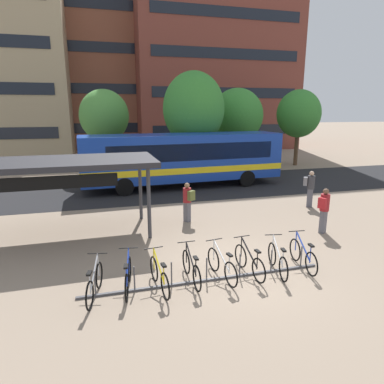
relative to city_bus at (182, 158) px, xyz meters
name	(u,v)px	position (x,y,z in m)	size (l,w,h in m)	color
ground	(242,270)	(-0.86, -11.25, -1.78)	(200.00, 200.00, 0.00)	gray
bus_lane_asphalt	(169,187)	(-0.86, 0.00, -1.77)	(80.00, 7.20, 0.01)	#232326
city_bus	(182,158)	(0.00, 0.00, 0.00)	(12.14, 3.18, 3.20)	#14389E
bike_rack	(207,278)	(-2.09, -11.63, -1.68)	(6.90, 0.15, 0.70)	#47474C
parked_bicycle_silver_0	(95,284)	(-5.05, -11.69, -1.39)	(0.57, 1.69, 0.99)	black
parked_bicycle_blue_1	(128,277)	(-4.22, -11.55, -1.39)	(0.52, 1.71, 0.99)	black
parked_bicycle_yellow_2	(159,276)	(-3.42, -11.72, -1.39)	(0.52, 1.72, 0.99)	black
parked_bicycle_black_3	(191,269)	(-2.50, -11.53, -1.39)	(0.52, 1.72, 0.99)	black
parked_bicycle_white_4	(222,266)	(-1.63, -11.57, -1.39)	(0.52, 1.71, 0.99)	black
parked_bicycle_black_5	(249,262)	(-0.79, -11.55, -1.39)	(0.52, 1.72, 0.99)	black
parked_bicycle_white_6	(278,260)	(0.05, -11.66, -1.39)	(0.52, 1.70, 0.99)	black
parked_bicycle_blue_7	(303,256)	(0.94, -11.57, -1.39)	(0.52, 1.72, 0.99)	black
transit_shelter	(60,165)	(-6.15, -6.87, 0.90)	(6.84, 3.27, 2.86)	#38383D
commuter_grey_pack_0	(310,186)	(4.91, -5.91, -0.75)	(0.60, 0.56, 1.77)	#565660
commuter_olive_pack_1	(188,200)	(-1.33, -6.53, -0.81)	(0.52, 0.60, 1.67)	#565660
commuter_red_pack_2	(324,208)	(3.33, -9.18, -0.77)	(0.60, 0.54, 1.75)	#565660
street_tree_0	(104,116)	(-4.34, 5.61, 2.39)	(3.46, 3.46, 6.02)	brown
street_tree_1	(237,116)	(5.85, 5.77, 2.37)	(4.10, 4.10, 6.26)	brown
street_tree_2	(194,109)	(1.51, 2.91, 2.88)	(4.15, 4.15, 7.12)	brown
street_tree_3	(299,114)	(11.19, 5.52, 2.48)	(3.56, 3.56, 6.21)	brown
building_right_wing	(209,48)	(8.92, 22.87, 10.20)	(18.71, 13.32, 23.94)	brown
building_centre_block	(97,78)	(-4.60, 27.40, 6.78)	(17.08, 13.92, 17.12)	brown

